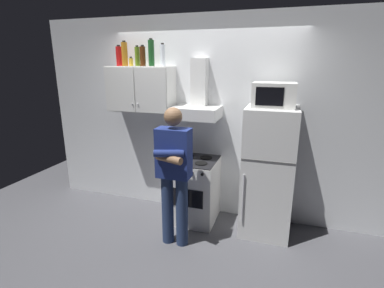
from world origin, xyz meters
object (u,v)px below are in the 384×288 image
Objects in this scene: stove_oven at (194,190)px; bottle_soda_red at (119,56)px; refrigerator at (268,172)px; microwave at (274,95)px; range_hood at (197,103)px; bottle_spice_jar at (131,62)px; bottle_wine_green at (151,53)px; upper_cabinet at (141,89)px; person_standing at (174,173)px; bottle_rum_dark at (143,56)px; bottle_liquor_amber at (125,54)px; bottle_olive_oil at (137,56)px; bottle_vodka_clear at (163,55)px.

stove_oven is 2.07m from bottle_soda_red.
bottle_soda_red reaches higher than refrigerator.
refrigerator is 3.33× the size of microwave.
bottle_spice_jar is at bearing -179.78° from range_hood.
bottle_wine_green is (-1.57, 0.11, 1.42)m from refrigerator.
bottle_spice_jar reaches higher than upper_cabinet.
refrigerator is 13.27× the size of bottle_spice_jar.
bottle_soda_red is at bearing 145.22° from person_standing.
bottle_liquor_amber is (-0.26, 0.00, 0.03)m from bottle_rum_dark.
bottle_liquor_amber is at bearing -11.44° from bottle_soda_red.
range_hood is at bearing -0.03° from bottle_soda_red.
bottle_spice_jar reaches higher than refrigerator.
bottle_olive_oil reaches higher than person_standing.
upper_cabinet is 1.03× the size of stove_oven.
stove_oven is 0.55× the size of refrigerator.
bottle_wine_green is at bearing 176.49° from microwave.
bottle_spice_jar is 0.20m from bottle_rum_dark.
bottle_soda_red reaches higher than upper_cabinet.
bottle_vodka_clear is at bearing 9.90° from bottle_wine_green.
refrigerator is at bearing -4.18° from bottle_wine_green.
microwave is 1.86m from bottle_olive_oil.
bottle_soda_red is 0.49m from bottle_wine_green.
bottle_rum_dark is at bearing -3.19° from bottle_soda_red.
microwave is 1.39× the size of bottle_wine_green.
bottle_liquor_amber is (-1.96, 0.11, 1.40)m from refrigerator.
bottle_liquor_amber reaches higher than microwave.
range_hood is at bearing -2.42° from bottle_olive_oil.
bottle_spice_jar reaches higher than person_standing.
bottle_vodka_clear is at bearing 163.37° from stove_oven.
person_standing is (-0.05, -0.73, -0.70)m from range_hood.
bottle_wine_green reaches higher than upper_cabinet.
stove_oven is at bearing -8.90° from upper_cabinet.
microwave is at bearing 90.90° from refrigerator.
bottle_olive_oil is 0.17m from bottle_liquor_amber.
microwave is at bearing -3.51° from bottle_wine_green.
upper_cabinet is 0.43m from bottle_olive_oil.
stove_oven is 3.31× the size of bottle_olive_oil.
bottle_vodka_clear is at bearing 7.30° from bottle_rum_dark.
bottle_olive_oil is (-1.80, 0.14, 0.44)m from microwave.
person_standing is 5.73× the size of bottle_vodka_clear.
bottle_vodka_clear is (-0.47, 0.14, 1.75)m from stove_oven.
bottle_wine_green is at bearing -170.10° from bottle_vodka_clear.
bottle_liquor_amber is at bearing -160.52° from bottle_olive_oil.
refrigerator is 2.27m from bottle_olive_oil.
bottle_olive_oil is 0.12m from bottle_rum_dark.
bottle_rum_dark is (0.11, -0.06, 0.00)m from bottle_olive_oil.
microwave is 3.98× the size of bottle_spice_jar.
bottle_wine_green is at bearing -1.44° from bottle_spice_jar.
bottle_rum_dark reaches higher than microwave.
refrigerator is 2.12m from bottle_wine_green.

